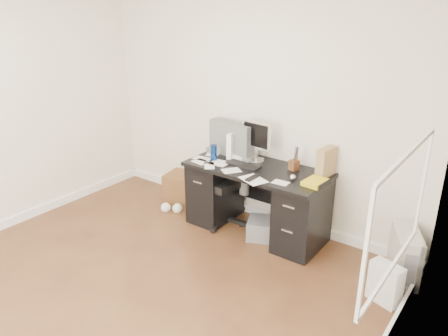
# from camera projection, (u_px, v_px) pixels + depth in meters

# --- Properties ---
(ground) EXTENTS (4.00, 4.00, 0.00)m
(ground) POSITION_uv_depth(u_px,v_px,m) (122.00, 297.00, 3.74)
(ground) COLOR #462516
(ground) RESTS_ON ground
(room_shell) EXTENTS (4.02, 4.02, 2.71)m
(room_shell) POSITION_uv_depth(u_px,v_px,m) (109.00, 108.00, 3.15)
(room_shell) COLOR silver
(room_shell) RESTS_ON ground
(desk) EXTENTS (1.50, 0.70, 0.75)m
(desk) POSITION_uv_depth(u_px,v_px,m) (256.00, 198.00, 4.67)
(desk) COLOR black
(desk) RESTS_ON ground
(loose_papers) EXTENTS (1.10, 0.60, 0.00)m
(loose_papers) POSITION_uv_depth(u_px,v_px,m) (239.00, 165.00, 4.62)
(loose_papers) COLOR white
(loose_papers) RESTS_ON desk
(lcd_monitor) EXTENTS (0.38, 0.25, 0.46)m
(lcd_monitor) POSITION_uv_depth(u_px,v_px,m) (256.00, 142.00, 4.62)
(lcd_monitor) COLOR silver
(lcd_monitor) RESTS_ON desk
(keyboard) EXTENTS (0.39, 0.16, 0.02)m
(keyboard) POSITION_uv_depth(u_px,v_px,m) (243.00, 165.00, 4.58)
(keyboard) COLOR black
(keyboard) RESTS_ON desk
(computer_mouse) EXTENTS (0.08, 0.08, 0.06)m
(computer_mouse) POSITION_uv_depth(u_px,v_px,m) (293.00, 177.00, 4.21)
(computer_mouse) COLOR silver
(computer_mouse) RESTS_ON desk
(travel_mug) EXTENTS (0.08, 0.08, 0.17)m
(travel_mug) POSITION_uv_depth(u_px,v_px,m) (214.00, 153.00, 4.73)
(travel_mug) COLOR navy
(travel_mug) RESTS_ON desk
(white_binder) EXTENTS (0.15, 0.26, 0.28)m
(white_binder) POSITION_uv_depth(u_px,v_px,m) (234.00, 144.00, 4.81)
(white_binder) COLOR white
(white_binder) RESTS_ON desk
(magazine_file) EXTENTS (0.15, 0.26, 0.29)m
(magazine_file) POSITION_uv_depth(u_px,v_px,m) (326.00, 162.00, 4.29)
(magazine_file) COLOR #936B47
(magazine_file) RESTS_ON desk
(pen_cup) EXTENTS (0.13, 0.13, 0.25)m
(pen_cup) POSITION_uv_depth(u_px,v_px,m) (294.00, 158.00, 4.44)
(pen_cup) COLOR #5C2E1A
(pen_cup) RESTS_ON desk
(yellow_book) EXTENTS (0.21, 0.26, 0.04)m
(yellow_book) POSITION_uv_depth(u_px,v_px,m) (316.00, 182.00, 4.12)
(yellow_book) COLOR gold
(yellow_book) RESTS_ON desk
(paper_remote) EXTENTS (0.33, 0.30, 0.02)m
(paper_remote) POSITION_uv_depth(u_px,v_px,m) (253.00, 179.00, 4.23)
(paper_remote) COLOR white
(paper_remote) RESTS_ON desk
(office_chair) EXTENTS (0.71, 0.71, 1.13)m
(office_chair) POSITION_uv_depth(u_px,v_px,m) (221.00, 175.00, 4.85)
(office_chair) COLOR #4E514E
(office_chair) RESTS_ON ground
(pc_tower) EXTENTS (0.38, 0.51, 0.47)m
(pc_tower) POSITION_uv_depth(u_px,v_px,m) (405.00, 255.00, 3.93)
(pc_tower) COLOR #B6B1A4
(pc_tower) RESTS_ON ground
(shopping_bag) EXTENTS (0.31, 0.26, 0.36)m
(shopping_bag) POSITION_uv_depth(u_px,v_px,m) (385.00, 283.00, 3.63)
(shopping_bag) COLOR silver
(shopping_bag) RESTS_ON ground
(wicker_basket) EXTENTS (0.41, 0.41, 0.35)m
(wicker_basket) POSITION_uv_depth(u_px,v_px,m) (181.00, 187.00, 5.50)
(wicker_basket) COLOR #503018
(wicker_basket) RESTS_ON ground
(desk_printer) EXTENTS (0.44, 0.41, 0.21)m
(desk_printer) POSITION_uv_depth(u_px,v_px,m) (265.00, 229.00, 4.64)
(desk_printer) COLOR slate
(desk_printer) RESTS_ON ground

